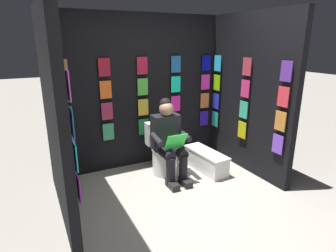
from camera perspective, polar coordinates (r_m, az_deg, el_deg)
ground_plane at (r=3.49m, az=6.82°, el=-17.93°), size 30.00×30.00×0.00m
display_wall_back at (r=4.55m, az=-5.47°, el=6.80°), size 2.79×0.14×2.38m
display_wall_left at (r=4.50m, az=15.98°, el=6.11°), size 0.14×1.77×2.38m
display_wall_right at (r=3.34m, az=-21.93°, el=1.94°), size 0.14×1.77×2.38m
toilet at (r=4.40m, az=-1.09°, el=-5.21°), size 0.41×0.56×0.77m
person_reading at (r=4.11m, az=0.20°, el=-2.75°), size 0.53×0.69×1.19m
comic_longbox_near at (r=4.54m, az=7.64°, el=-6.93°), size 0.34×0.84×0.32m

